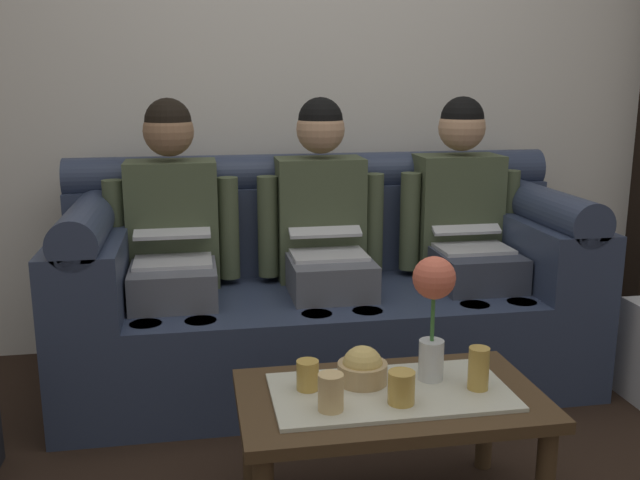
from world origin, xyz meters
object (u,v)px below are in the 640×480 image
person_left (173,237)px  cup_near_left (401,388)px  flower_vase (433,299)px  cup_near_right (331,393)px  couch (324,294)px  snack_bowl (362,369)px  coffee_table (390,410)px  person_middle (324,231)px  cup_far_left (479,368)px  person_right (465,225)px  cup_far_center (308,375)px

person_left → cup_near_left: 1.34m
flower_vase → cup_near_right: 0.42m
couch → snack_bowl: couch is taller
coffee_table → person_middle: bearing=90.0°
coffee_table → cup_near_left: 0.14m
person_left → cup_far_left: bearing=-51.0°
cup_near_left → cup_far_left: size_ratio=0.74×
cup_near_left → cup_far_left: bearing=11.8°
person_right → cup_far_center: size_ratio=13.82×
couch → snack_bowl: 1.01m
coffee_table → cup_far_center: 0.27m
flower_vase → cup_far_center: (-0.38, -0.00, -0.21)m
person_right → cup_far_center: person_right is taller
person_right → cup_near_right: person_right is taller
person_right → cup_far_left: bearing=-109.2°
person_right → coffee_table: size_ratio=1.37×
person_left → person_right: same height
person_left → flower_vase: size_ratio=3.18×
couch → person_middle: bearing=-90.0°
couch → person_left: bearing=-179.7°
couch → person_middle: (-0.00, -0.00, 0.29)m
flower_vase → couch: bearing=97.8°
snack_bowl → cup_far_left: (0.32, -0.10, 0.02)m
coffee_table → cup_near_right: 0.25m
cup_far_left → flower_vase: bearing=142.4°
coffee_table → flower_vase: (0.14, 0.05, 0.32)m
person_middle → flower_vase: person_middle is taller
person_left → cup_near_right: size_ratio=11.63×
coffee_table → cup_near_left: (0.01, -0.09, 0.11)m
cup_far_left → cup_near_right: bearing=-172.0°
coffee_table → cup_far_left: (0.26, -0.04, 0.13)m
couch → person_left: (-0.64, -0.00, 0.29)m
cup_far_center → cup_far_left: cup_far_left is taller
couch → person_right: person_right is taller
snack_bowl → cup_near_right: size_ratio=1.43×
snack_bowl → coffee_table: bearing=-44.2°
coffee_table → snack_bowl: snack_bowl is taller
snack_bowl → cup_far_left: size_ratio=1.18×
person_right → person_left: bearing=-180.0°
person_middle → cup_near_right: (-0.20, -1.17, -0.20)m
cup_near_right → cup_far_left: (0.45, 0.06, 0.01)m
person_left → person_middle: bearing=0.0°
flower_vase → cup_near_left: bearing=-133.7°
couch → cup_near_left: couch is taller
person_right → cup_far_left: 1.19m
cup_far_left → couch: bearing=103.0°
person_right → flower_vase: size_ratio=3.18×
person_right → cup_near_left: person_right is taller
person_right → coffee_table: person_right is taller
person_middle → cup_far_left: size_ratio=9.60×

